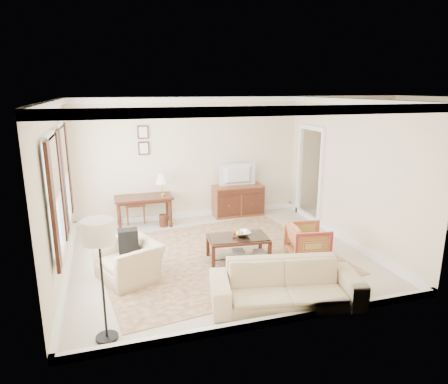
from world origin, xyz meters
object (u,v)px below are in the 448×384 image
writing_desk (144,201)px  tv (239,168)px  club_armchair (129,254)px  sideboard (238,200)px  coffee_table (238,242)px  sofa (286,278)px  striped_armchair (308,240)px

writing_desk → tv: tv is taller
club_armchair → sideboard: bearing=110.6°
sideboard → coffee_table: bearing=-108.9°
tv → coffee_table: size_ratio=0.77×
writing_desk → coffee_table: size_ratio=1.13×
coffee_table → sofa: (0.15, -1.69, 0.07)m
writing_desk → sideboard: 2.34m
writing_desk → striped_armchair: 3.84m
tv → striped_armchair: (0.39, -2.85, -0.85)m
writing_desk → club_armchair: club_armchair is taller
club_armchair → sofa: 2.61m
writing_desk → sideboard: (2.33, 0.15, -0.21)m
coffee_table → club_armchair: club_armchair is taller
striped_armchair → sofa: sofa is taller
club_armchair → sofa: bearing=31.1°
writing_desk → coffee_table: (1.45, -2.42, -0.24)m
coffee_table → striped_armchair: striped_armchair is taller
coffee_table → striped_armchair: 1.30m
writing_desk → tv: 2.41m
sideboard → sofa: (-0.73, -4.26, 0.04)m
striped_armchair → club_armchair: 3.24m
striped_armchair → club_armchair: club_armchair is taller
writing_desk → tv: size_ratio=1.46×
sofa → writing_desk: bearing=122.5°
writing_desk → tv: (2.33, 0.13, 0.61)m
writing_desk → club_armchair: (-0.52, -2.59, -0.16)m
sideboard → coffee_table: sideboard is taller
striped_armchair → sofa: (-1.12, -1.40, 0.07)m
coffee_table → club_armchair: bearing=-174.9°
striped_armchair → club_armchair: bearing=96.6°
tv → club_armchair: bearing=43.8°
tv → sofa: size_ratio=0.41×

